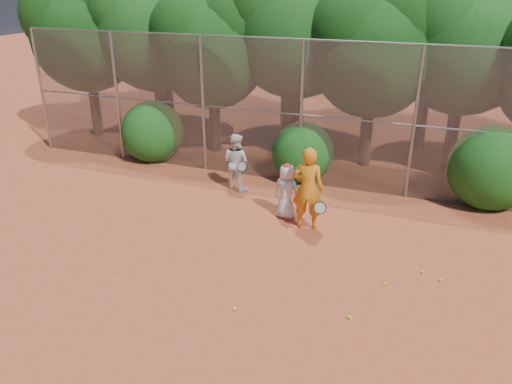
% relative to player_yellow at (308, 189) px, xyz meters
% --- Properties ---
extents(ground, '(80.00, 80.00, 0.00)m').
position_rel_player_yellow_xyz_m(ground, '(0.03, -3.34, -0.99)').
color(ground, '#A64425').
rests_on(ground, ground).
extents(fence_back, '(20.05, 0.09, 4.03)m').
position_rel_player_yellow_xyz_m(fence_back, '(-0.08, 2.66, 1.06)').
color(fence_back, gray).
rests_on(fence_back, ground).
extents(tree_0, '(4.38, 3.81, 6.00)m').
position_rel_player_yellow_xyz_m(tree_0, '(-9.41, 4.70, 2.94)').
color(tree_0, black).
rests_on(tree_0, ground).
extents(tree_1, '(4.64, 4.03, 6.35)m').
position_rel_player_yellow_xyz_m(tree_1, '(-6.91, 5.20, 3.17)').
color(tree_1, black).
rests_on(tree_1, ground).
extents(tree_2, '(3.99, 3.47, 5.47)m').
position_rel_player_yellow_xyz_m(tree_2, '(-4.41, 4.50, 2.59)').
color(tree_2, black).
rests_on(tree_2, ground).
extents(tree_3, '(4.89, 4.26, 6.70)m').
position_rel_player_yellow_xyz_m(tree_3, '(-1.90, 5.50, 3.40)').
color(tree_3, black).
rests_on(tree_3, ground).
extents(tree_4, '(4.19, 3.64, 5.73)m').
position_rel_player_yellow_xyz_m(tree_4, '(0.59, 4.90, 2.76)').
color(tree_4, black).
rests_on(tree_4, ground).
extents(tree_5, '(4.51, 3.92, 6.17)m').
position_rel_player_yellow_xyz_m(tree_5, '(3.09, 5.70, 3.05)').
color(tree_5, black).
rests_on(tree_5, ground).
extents(tree_9, '(4.83, 4.20, 6.62)m').
position_rel_player_yellow_xyz_m(tree_9, '(-7.90, 7.50, 3.34)').
color(tree_9, black).
rests_on(tree_9, ground).
extents(tree_10, '(5.15, 4.48, 7.06)m').
position_rel_player_yellow_xyz_m(tree_10, '(-2.90, 7.71, 3.63)').
color(tree_10, black).
rests_on(tree_10, ground).
extents(tree_11, '(4.64, 4.03, 6.35)m').
position_rel_player_yellow_xyz_m(tree_11, '(2.09, 7.30, 3.17)').
color(tree_11, black).
rests_on(tree_11, ground).
extents(bush_0, '(2.00, 2.00, 2.00)m').
position_rel_player_yellow_xyz_m(bush_0, '(-5.97, 2.96, 0.01)').
color(bush_0, '#114713').
rests_on(bush_0, ground).
extents(bush_1, '(1.80, 1.80, 1.80)m').
position_rel_player_yellow_xyz_m(bush_1, '(-0.97, 2.96, -0.09)').
color(bush_1, '#114713').
rests_on(bush_1, ground).
extents(bush_2, '(2.20, 2.20, 2.20)m').
position_rel_player_yellow_xyz_m(bush_2, '(4.03, 2.96, 0.11)').
color(bush_2, '#114713').
rests_on(bush_2, ground).
extents(player_yellow, '(0.90, 0.58, 1.99)m').
position_rel_player_yellow_xyz_m(player_yellow, '(0.00, 0.00, 0.00)').
color(player_yellow, orange).
rests_on(player_yellow, ground).
extents(player_teen, '(0.74, 0.56, 1.40)m').
position_rel_player_yellow_xyz_m(player_teen, '(-0.62, 0.35, -0.30)').
color(player_teen, silver).
rests_on(player_teen, ground).
extents(player_white, '(0.91, 0.77, 1.59)m').
position_rel_player_yellow_xyz_m(player_white, '(-2.48, 1.59, -0.20)').
color(player_white, silver).
rests_on(player_white, ground).
extents(ball_0, '(0.07, 0.07, 0.07)m').
position_rel_player_yellow_xyz_m(ball_0, '(2.74, -1.14, -0.96)').
color(ball_0, '#C6D626').
rests_on(ball_0, ground).
extents(ball_1, '(0.07, 0.07, 0.07)m').
position_rel_player_yellow_xyz_m(ball_1, '(3.09, -1.32, -0.96)').
color(ball_1, '#C6D626').
rests_on(ball_1, ground).
extents(ball_2, '(0.07, 0.07, 0.07)m').
position_rel_player_yellow_xyz_m(ball_2, '(1.64, -3.11, -0.96)').
color(ball_2, '#C6D626').
rests_on(ball_2, ground).
extents(ball_4, '(0.07, 0.07, 0.07)m').
position_rel_player_yellow_xyz_m(ball_4, '(-0.33, -3.60, -0.96)').
color(ball_4, '#C6D626').
rests_on(ball_4, ground).
extents(ball_6, '(0.07, 0.07, 0.07)m').
position_rel_player_yellow_xyz_m(ball_6, '(2.08, -1.84, -0.96)').
color(ball_6, '#C6D626').
rests_on(ball_6, ground).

